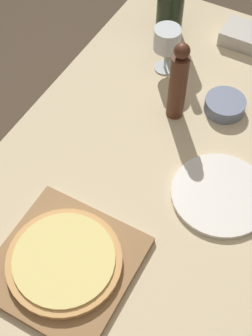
# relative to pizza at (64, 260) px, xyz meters

# --- Properties ---
(ground_plane) EXTENTS (12.00, 12.00, 0.00)m
(ground_plane) POSITION_rel_pizza_xyz_m (0.05, 0.25, -0.77)
(ground_plane) COLOR #4C3D2D
(dining_table) EXTENTS (0.85, 1.74, 0.74)m
(dining_table) POSITION_rel_pizza_xyz_m (0.05, 0.25, -0.11)
(dining_table) COLOR #CCB78E
(dining_table) RESTS_ON ground_plane
(cutting_board) EXTENTS (0.32, 0.32, 0.02)m
(cutting_board) POSITION_rel_pizza_xyz_m (-0.00, 0.00, -0.02)
(cutting_board) COLOR olive
(cutting_board) RESTS_ON dining_table
(pizza) EXTENTS (0.27, 0.27, 0.02)m
(pizza) POSITION_rel_pizza_xyz_m (0.00, 0.00, 0.00)
(pizza) COLOR tan
(pizza) RESTS_ON cutting_board
(pepper_mill) EXTENTS (0.05, 0.05, 0.26)m
(pepper_mill) POSITION_rel_pizza_xyz_m (0.02, 0.57, 0.10)
(pepper_mill) COLOR #4C2819
(pepper_mill) RESTS_ON dining_table
(wine_glass) EXTENTS (0.08, 0.08, 0.15)m
(wine_glass) POSITION_rel_pizza_xyz_m (-0.09, 0.73, 0.08)
(wine_glass) COLOR silver
(wine_glass) RESTS_ON dining_table
(small_bowl) EXTENTS (0.12, 0.12, 0.04)m
(small_bowl) POSITION_rel_pizza_xyz_m (0.14, 0.65, -0.01)
(small_bowl) COLOR slate
(small_bowl) RESTS_ON dining_table
(dinner_plate) EXTENTS (0.26, 0.26, 0.01)m
(dinner_plate) POSITION_rel_pizza_xyz_m (0.25, 0.36, -0.02)
(dinner_plate) COLOR silver
(dinner_plate) RESTS_ON dining_table
(food_container) EXTENTS (0.17, 0.12, 0.05)m
(food_container) POSITION_rel_pizza_xyz_m (0.10, 0.98, -0.00)
(food_container) COLOR #BCB7AD
(food_container) RESTS_ON dining_table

